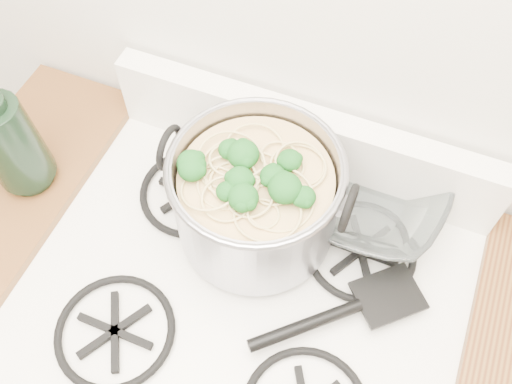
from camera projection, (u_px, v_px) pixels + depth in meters
name	position (u px, v px, depth m)	size (l,w,h in m)	color
gas_range	(246.00, 367.00, 1.40)	(0.76, 0.66, 0.92)	white
counter_left	(67.00, 289.00, 1.48)	(0.25, 0.65, 0.92)	silver
stock_pot	(256.00, 198.00, 0.97)	(0.32, 0.29, 0.20)	#929199
spatula	(389.00, 294.00, 0.97)	(0.29, 0.31, 0.02)	black
glass_bowl	(363.00, 193.00, 1.07)	(0.12, 0.12, 0.03)	white
bottle	(5.00, 132.00, 0.99)	(0.11, 0.11, 0.29)	black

